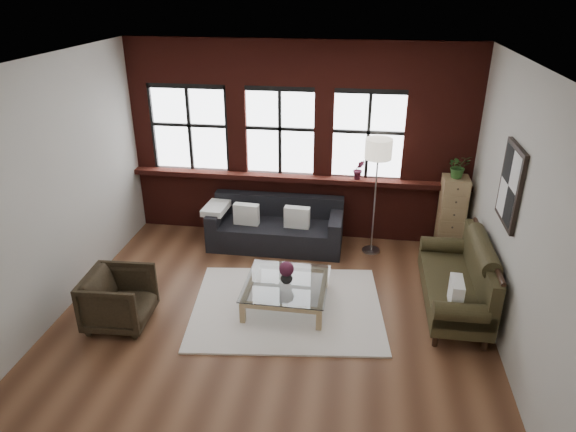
# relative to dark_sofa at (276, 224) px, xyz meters

# --- Properties ---
(floor) EXTENTS (5.50, 5.50, 0.00)m
(floor) POSITION_rel_dark_sofa_xyz_m (0.29, -1.90, -0.39)
(floor) COLOR #56321F
(floor) RESTS_ON ground
(ceiling) EXTENTS (5.50, 5.50, 0.00)m
(ceiling) POSITION_rel_dark_sofa_xyz_m (0.29, -1.90, 2.81)
(ceiling) COLOR white
(ceiling) RESTS_ON ground
(wall_back) EXTENTS (5.50, 0.00, 5.50)m
(wall_back) POSITION_rel_dark_sofa_xyz_m (0.29, 0.60, 1.21)
(wall_back) COLOR #B8B5AB
(wall_back) RESTS_ON ground
(wall_front) EXTENTS (5.50, 0.00, 5.50)m
(wall_front) POSITION_rel_dark_sofa_xyz_m (0.29, -4.40, 1.21)
(wall_front) COLOR #B8B5AB
(wall_front) RESTS_ON ground
(wall_left) EXTENTS (0.00, 5.00, 5.00)m
(wall_left) POSITION_rel_dark_sofa_xyz_m (-2.46, -1.90, 1.21)
(wall_left) COLOR #B8B5AB
(wall_left) RESTS_ON ground
(wall_right) EXTENTS (0.00, 5.00, 5.00)m
(wall_right) POSITION_rel_dark_sofa_xyz_m (3.04, -1.90, 1.21)
(wall_right) COLOR #B8B5AB
(wall_right) RESTS_ON ground
(brick_backwall) EXTENTS (5.50, 0.12, 3.20)m
(brick_backwall) POSITION_rel_dark_sofa_xyz_m (0.29, 0.54, 1.21)
(brick_backwall) COLOR #4E1812
(brick_backwall) RESTS_ON floor
(sill_ledge) EXTENTS (5.50, 0.30, 0.08)m
(sill_ledge) POSITION_rel_dark_sofa_xyz_m (0.29, 0.45, 0.65)
(sill_ledge) COLOR #4E1812
(sill_ledge) RESTS_ON brick_backwall
(window_left) EXTENTS (1.38, 0.10, 1.50)m
(window_left) POSITION_rel_dark_sofa_xyz_m (-1.51, 0.55, 1.36)
(window_left) COLOR black
(window_left) RESTS_ON brick_backwall
(window_mid) EXTENTS (1.38, 0.10, 1.50)m
(window_mid) POSITION_rel_dark_sofa_xyz_m (-0.01, 0.55, 1.36)
(window_mid) COLOR black
(window_mid) RESTS_ON brick_backwall
(window_right) EXTENTS (1.38, 0.10, 1.50)m
(window_right) POSITION_rel_dark_sofa_xyz_m (1.39, 0.55, 1.36)
(window_right) COLOR black
(window_right) RESTS_ON brick_backwall
(wall_poster) EXTENTS (0.05, 0.74, 0.94)m
(wall_poster) POSITION_rel_dark_sofa_xyz_m (3.01, -1.60, 1.46)
(wall_poster) COLOR black
(wall_poster) RESTS_ON wall_right
(shag_rug) EXTENTS (2.69, 2.23, 0.03)m
(shag_rug) POSITION_rel_dark_sofa_xyz_m (0.44, -1.74, -0.37)
(shag_rug) COLOR white
(shag_rug) RESTS_ON floor
(dark_sofa) EXTENTS (2.14, 0.87, 0.77)m
(dark_sofa) POSITION_rel_dark_sofa_xyz_m (0.00, 0.00, 0.00)
(dark_sofa) COLOR black
(dark_sofa) RESTS_ON floor
(pillow_a) EXTENTS (0.41, 0.17, 0.34)m
(pillow_a) POSITION_rel_dark_sofa_xyz_m (-0.46, -0.10, 0.19)
(pillow_a) COLOR white
(pillow_a) RESTS_ON dark_sofa
(pillow_b) EXTENTS (0.41, 0.16, 0.34)m
(pillow_b) POSITION_rel_dark_sofa_xyz_m (0.36, -0.10, 0.19)
(pillow_b) COLOR white
(pillow_b) RESTS_ON dark_sofa
(vintage_settee) EXTENTS (0.83, 1.87, 1.00)m
(vintage_settee) POSITION_rel_dark_sofa_xyz_m (2.59, -1.43, 0.11)
(vintage_settee) COLOR #302A16
(vintage_settee) RESTS_ON floor
(pillow_settee) EXTENTS (0.16, 0.39, 0.34)m
(pillow_settee) POSITION_rel_dark_sofa_xyz_m (2.51, -2.00, 0.22)
(pillow_settee) COLOR white
(pillow_settee) RESTS_ON vintage_settee
(armchair) EXTENTS (0.82, 0.80, 0.71)m
(armchair) POSITION_rel_dark_sofa_xyz_m (-1.59, -2.36, -0.03)
(armchair) COLOR black
(armchair) RESTS_ON floor
(coffee_table) EXTENTS (1.10, 1.10, 0.37)m
(coffee_table) POSITION_rel_dark_sofa_xyz_m (0.43, -1.67, -0.21)
(coffee_table) COLOR tan
(coffee_table) RESTS_ON shag_rug
(vase) EXTENTS (0.21, 0.21, 0.17)m
(vase) POSITION_rel_dark_sofa_xyz_m (0.43, -1.67, 0.05)
(vase) COLOR #B2B2B2
(vase) RESTS_ON coffee_table
(flowers) EXTENTS (0.20, 0.20, 0.20)m
(flowers) POSITION_rel_dark_sofa_xyz_m (0.43, -1.67, 0.17)
(flowers) COLOR #581E35
(flowers) RESTS_ON vase
(drawer_chest) EXTENTS (0.39, 0.39, 1.26)m
(drawer_chest) POSITION_rel_dark_sofa_xyz_m (2.76, 0.20, 0.24)
(drawer_chest) COLOR tan
(drawer_chest) RESTS_ON floor
(potted_plant_top) EXTENTS (0.39, 0.35, 0.36)m
(potted_plant_top) POSITION_rel_dark_sofa_xyz_m (2.76, 0.20, 1.06)
(potted_plant_top) COLOR #2D5923
(potted_plant_top) RESTS_ON drawer_chest
(floor_lamp) EXTENTS (0.40, 0.40, 2.02)m
(floor_lamp) POSITION_rel_dark_sofa_xyz_m (1.55, 0.02, 0.62)
(floor_lamp) COLOR #A5A5A8
(floor_lamp) RESTS_ON floor
(sill_plant) EXTENTS (0.20, 0.18, 0.32)m
(sill_plant) POSITION_rel_dark_sofa_xyz_m (1.28, 0.42, 0.85)
(sill_plant) COLOR #581E35
(sill_plant) RESTS_ON sill_ledge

